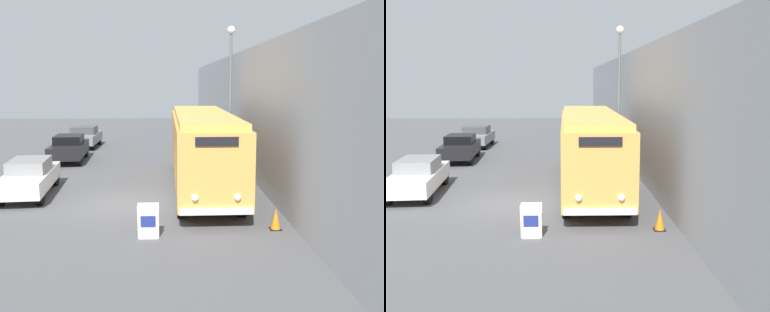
# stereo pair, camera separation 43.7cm
# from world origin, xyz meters

# --- Properties ---
(ground_plane) EXTENTS (80.00, 80.00, 0.00)m
(ground_plane) POSITION_xyz_m (0.00, 0.00, 0.00)
(ground_plane) COLOR #4C4C4F
(building_wall_right) EXTENTS (0.30, 60.00, 6.16)m
(building_wall_right) POSITION_xyz_m (5.80, 10.00, 3.08)
(building_wall_right) COLOR #9EA3A8
(building_wall_right) RESTS_ON ground_plane
(vintage_bus) EXTENTS (2.41, 11.05, 3.27)m
(vintage_bus) POSITION_xyz_m (3.18, 2.41, 1.85)
(vintage_bus) COLOR black
(vintage_bus) RESTS_ON ground_plane
(sign_board) EXTENTS (0.62, 0.39, 1.04)m
(sign_board) POSITION_xyz_m (1.10, -3.69, 0.50)
(sign_board) COLOR gray
(sign_board) RESTS_ON ground_plane
(streetlamp) EXTENTS (0.36, 0.36, 6.99)m
(streetlamp) POSITION_xyz_m (4.55, 3.92, 4.48)
(streetlamp) COLOR #595E60
(streetlamp) RESTS_ON ground_plane
(parked_car_near) EXTENTS (2.02, 4.75, 1.46)m
(parked_car_near) POSITION_xyz_m (-3.91, 1.76, 0.75)
(parked_car_near) COLOR black
(parked_car_near) RESTS_ON ground_plane
(parked_car_mid) EXTENTS (1.99, 4.41, 1.50)m
(parked_car_mid) POSITION_xyz_m (-3.98, 9.56, 0.79)
(parked_car_mid) COLOR black
(parked_car_mid) RESTS_ON ground_plane
(parked_car_far) EXTENTS (1.98, 4.05, 1.46)m
(parked_car_far) POSITION_xyz_m (-4.12, 15.15, 0.76)
(parked_car_far) COLOR black
(parked_car_far) RESTS_ON ground_plane
(traffic_cone) EXTENTS (0.36, 0.36, 0.67)m
(traffic_cone) POSITION_xyz_m (5.04, -3.10, 0.33)
(traffic_cone) COLOR black
(traffic_cone) RESTS_ON ground_plane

